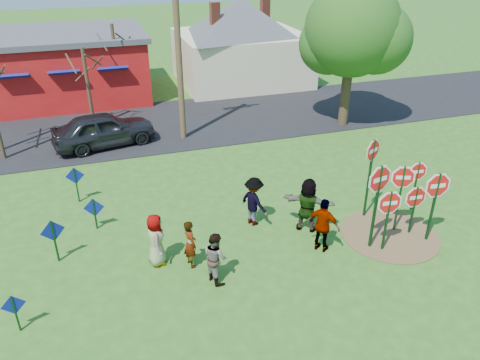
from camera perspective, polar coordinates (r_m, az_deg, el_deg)
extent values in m
plane|color=#295C1A|center=(15.29, 1.47, -7.66)|extent=(120.00, 120.00, 0.00)
cube|color=black|center=(25.22, -7.25, 6.99)|extent=(120.00, 7.50, 0.04)
cylinder|color=brown|center=(16.41, 17.77, -6.37)|extent=(3.20, 3.20, 0.03)
cube|color=#A51110|center=(30.59, -20.38, 12.71)|extent=(9.00, 7.00, 3.60)
cube|color=#4C4C51|center=(30.20, -21.01, 16.26)|extent=(9.40, 7.40, 0.30)
cube|color=navy|center=(27.19, -25.93, 11.26)|extent=(1.60, 0.78, 0.45)
cube|color=navy|center=(26.95, -20.63, 12.14)|extent=(1.60, 0.78, 0.45)
cube|color=navy|center=(26.95, -15.24, 12.92)|extent=(1.60, 0.78, 0.45)
cube|color=beige|center=(32.12, 0.13, 14.66)|extent=(8.00, 7.00, 3.20)
cube|color=brown|center=(30.06, -3.08, 19.54)|extent=(0.55, 0.55, 1.40)
cube|color=brown|center=(33.17, 3.07, 20.31)|extent=(0.55, 0.55, 1.40)
cube|color=#0F3917|center=(15.09, 17.43, -4.86)|extent=(0.06, 0.08, 2.09)
cylinder|color=white|center=(14.76, 17.79, -2.67)|extent=(1.04, 0.15, 1.04)
cylinder|color=red|center=(14.76, 17.79, -2.67)|extent=(0.90, 0.14, 0.90)
cube|color=white|center=(14.76, 17.79, -2.67)|extent=(0.46, 0.07, 0.13)
cube|color=#0F3917|center=(16.51, 15.43, 0.07)|extent=(0.08, 0.09, 2.93)
cylinder|color=white|center=(16.06, 15.91, 3.49)|extent=(0.95, 0.49, 1.06)
cylinder|color=red|center=(16.06, 15.91, 3.49)|extent=(0.82, 0.43, 0.91)
cube|color=white|center=(16.06, 15.91, 3.49)|extent=(0.42, 0.21, 0.13)
cylinder|color=gold|center=(16.06, 15.91, 3.49)|extent=(0.95, 0.48, 1.06)
cube|color=#0F3917|center=(16.14, 18.83, -2.24)|extent=(0.08, 0.09, 2.39)
cylinder|color=white|center=(15.77, 19.27, 0.32)|extent=(0.99, 0.39, 1.05)
cylinder|color=red|center=(15.77, 19.27, 0.32)|extent=(0.85, 0.34, 0.90)
cube|color=white|center=(15.77, 19.27, 0.32)|extent=(0.43, 0.17, 0.13)
cube|color=#0F3917|center=(17.66, 20.54, -0.78)|extent=(0.06, 0.07, 1.89)
cylinder|color=white|center=(17.40, 20.87, 0.98)|extent=(0.93, 0.12, 0.93)
cylinder|color=red|center=(17.40, 20.87, 0.98)|extent=(0.80, 0.11, 0.81)
cube|color=white|center=(17.40, 20.87, 0.98)|extent=(0.41, 0.05, 0.12)
cylinder|color=gold|center=(17.40, 20.87, 0.98)|extent=(0.93, 0.11, 0.93)
cube|color=#0F3917|center=(16.30, 20.34, -3.51)|extent=(0.06, 0.07, 1.75)
cylinder|color=white|center=(16.06, 20.63, -1.98)|extent=(1.02, 0.07, 1.02)
cylinder|color=red|center=(16.06, 20.63, -1.98)|extent=(0.88, 0.07, 0.88)
cube|color=white|center=(16.06, 20.63, -1.98)|extent=(0.45, 0.03, 0.13)
cube|color=#0F3917|center=(15.97, 22.44, -3.16)|extent=(0.07, 0.08, 2.43)
cylinder|color=white|center=(15.61, 22.97, -0.63)|extent=(1.14, 0.13, 1.14)
cylinder|color=red|center=(15.61, 22.97, -0.63)|extent=(0.98, 0.12, 0.99)
cube|color=white|center=(15.61, 22.97, -0.63)|extent=(0.50, 0.06, 0.14)
cylinder|color=gold|center=(15.61, 22.97, -0.63)|extent=(1.14, 0.13, 1.14)
cube|color=#0F3917|center=(14.91, 16.16, -3.32)|extent=(0.08, 0.09, 2.87)
cylinder|color=white|center=(14.44, 16.68, 0.11)|extent=(1.17, 0.25, 1.19)
cylinder|color=red|center=(14.44, 16.68, 0.11)|extent=(1.01, 0.22, 1.02)
cube|color=white|center=(14.44, 16.68, 0.11)|extent=(0.51, 0.11, 0.15)
cube|color=#0F3917|center=(13.23, -25.66, -14.47)|extent=(0.05, 0.06, 1.11)
cube|color=navy|center=(13.05, -25.91, -13.55)|extent=(0.58, 0.11, 0.58)
cube|color=#0F3917|center=(15.16, -21.64, -6.96)|extent=(0.07, 0.08, 1.43)
cube|color=navy|center=(14.97, -21.89, -5.78)|extent=(0.70, 0.21, 0.72)
cube|color=#0F3917|center=(16.41, -17.27, -3.98)|extent=(0.06, 0.07, 1.14)
cube|color=navy|center=(16.29, -17.39, -3.23)|extent=(0.68, 0.10, 0.68)
cube|color=#0F3917|center=(18.20, -19.30, -0.59)|extent=(0.05, 0.06, 1.39)
cube|color=navy|center=(18.03, -19.49, 0.49)|extent=(0.66, 0.02, 0.66)
imported|color=#46568E|center=(14.18, -10.22, -7.20)|extent=(0.58, 0.85, 1.68)
imported|color=teal|center=(14.00, -6.10, -7.72)|extent=(0.49, 0.63, 1.54)
imported|color=brown|center=(13.38, -3.02, -9.38)|extent=(0.80, 0.91, 1.58)
imported|color=#36353A|center=(15.80, 1.70, -2.63)|extent=(1.07, 1.30, 1.75)
imported|color=#472B54|center=(14.69, 10.11, -5.48)|extent=(1.04, 1.10, 1.82)
imported|color=#21582A|center=(15.61, 8.25, -3.02)|extent=(1.75, 1.49, 1.89)
imported|color=#2C2B30|center=(22.75, -16.25, 5.95)|extent=(4.95, 2.79, 1.59)
cylinder|color=#4C3823|center=(21.90, -7.57, 16.18)|extent=(0.28, 0.28, 9.11)
cylinder|color=#382819|center=(24.75, 12.80, 10.84)|extent=(0.50, 0.50, 3.89)
sphere|color=#1E4913|center=(24.10, 13.55, 17.48)|extent=(4.60, 4.60, 4.60)
sphere|color=#1E4913|center=(24.30, 16.33, 16.17)|extent=(3.36, 3.36, 3.36)
sphere|color=#1E4913|center=(24.46, 10.81, 15.98)|extent=(3.01, 3.01, 3.01)
cylinder|color=#382819|center=(27.35, -14.77, 13.08)|extent=(0.18, 0.18, 4.70)
cylinder|color=#382819|center=(25.04, -18.00, 10.58)|extent=(0.18, 0.18, 4.07)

